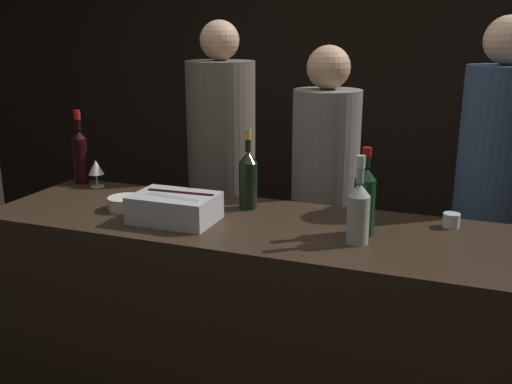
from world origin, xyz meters
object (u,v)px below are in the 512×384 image
(red_wine_bottle_tall, at_px, (80,154))
(person_grey_polo, at_px, (491,195))
(bowl_white, at_px, (125,203))
(champagne_bottle, at_px, (248,178))
(red_wine_bottle_burgundy, at_px, (365,198))
(white_wine_bottle, at_px, (358,210))
(person_in_hoodie, at_px, (324,196))
(ice_bin_with_bottles, at_px, (175,206))
(person_blond_tee, at_px, (222,169))
(candle_votive, at_px, (451,220))
(wine_glass, at_px, (96,168))

(red_wine_bottle_tall, bearing_deg, person_grey_polo, 10.33)
(bowl_white, bearing_deg, champagne_bottle, 22.46)
(bowl_white, bearing_deg, red_wine_bottle_burgundy, 2.94)
(red_wine_bottle_tall, bearing_deg, white_wine_bottle, -13.71)
(person_in_hoodie, bearing_deg, white_wine_bottle, 71.27)
(ice_bin_with_bottles, height_order, person_in_hoodie, person_in_hoodie)
(white_wine_bottle, distance_m, person_in_hoodie, 0.80)
(white_wine_bottle, bearing_deg, person_in_hoodie, 112.75)
(person_blond_tee, bearing_deg, candle_votive, -52.02)
(bowl_white, bearing_deg, person_blond_tee, 80.97)
(red_wine_bottle_burgundy, relative_size, person_in_hoodie, 0.20)
(white_wine_bottle, relative_size, person_blond_tee, 0.18)
(wine_glass, height_order, champagne_bottle, champagne_bottle)
(bowl_white, xyz_separation_m, champagne_bottle, (0.50, 0.21, 0.11))
(person_in_hoodie, bearing_deg, bowl_white, 0.44)
(candle_votive, distance_m, red_wine_bottle_burgundy, 0.40)
(white_wine_bottle, distance_m, red_wine_bottle_tall, 1.55)
(red_wine_bottle_burgundy, xyz_separation_m, red_wine_bottle_tall, (-1.51, 0.26, 0.01))
(person_in_hoodie, distance_m, person_grey_polo, 0.78)
(bowl_white, distance_m, champagne_bottle, 0.56)
(champagne_bottle, xyz_separation_m, person_blond_tee, (-0.38, 0.57, -0.12))
(white_wine_bottle, height_order, red_wine_bottle_burgundy, red_wine_bottle_burgundy)
(ice_bin_with_bottles, bearing_deg, bowl_white, 167.30)
(red_wine_bottle_burgundy, bearing_deg, red_wine_bottle_tall, 170.20)
(ice_bin_with_bottles, xyz_separation_m, wine_glass, (-0.63, 0.34, 0.03))
(white_wine_bottle, relative_size, red_wine_bottle_tall, 0.88)
(red_wine_bottle_burgundy, xyz_separation_m, person_blond_tee, (-0.92, 0.72, -0.12))
(champagne_bottle, xyz_separation_m, person_grey_polo, (1.02, 0.47, -0.10))
(wine_glass, xyz_separation_m, person_in_hoodie, (1.09, 0.39, -0.14))
(candle_votive, xyz_separation_m, person_blond_tee, (-1.24, 0.52, -0.01))
(red_wine_bottle_tall, xyz_separation_m, person_blond_tee, (0.59, 0.46, -0.13))
(red_wine_bottle_tall, height_order, person_grey_polo, person_grey_polo)
(wine_glass, distance_m, person_grey_polo, 1.91)
(ice_bin_with_bottles, relative_size, red_wine_bottle_burgundy, 1.00)
(bowl_white, distance_m, red_wine_bottle_burgundy, 1.05)
(champagne_bottle, bearing_deg, red_wine_bottle_tall, 173.74)
(champagne_bottle, bearing_deg, white_wine_bottle, -25.90)
(person_grey_polo, bearing_deg, candle_votive, 149.69)
(champagne_bottle, relative_size, white_wine_bottle, 1.07)
(person_in_hoodie, height_order, person_grey_polo, person_grey_polo)
(red_wine_bottle_tall, bearing_deg, candle_votive, -1.79)
(ice_bin_with_bottles, xyz_separation_m, red_wine_bottle_burgundy, (0.76, 0.12, 0.08))
(red_wine_bottle_tall, xyz_separation_m, person_grey_polo, (1.98, 0.36, -0.12))
(white_wine_bottle, distance_m, person_blond_tee, 1.24)
(candle_votive, xyz_separation_m, red_wine_bottle_tall, (-1.83, 0.06, 0.13))
(wine_glass, relative_size, red_wine_bottle_tall, 0.36)
(ice_bin_with_bottles, xyz_separation_m, champagne_bottle, (0.22, 0.27, 0.08))
(wine_glass, height_order, white_wine_bottle, white_wine_bottle)
(candle_votive, bearing_deg, person_grey_polo, 69.62)
(red_wine_bottle_tall, relative_size, person_grey_polo, 0.21)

